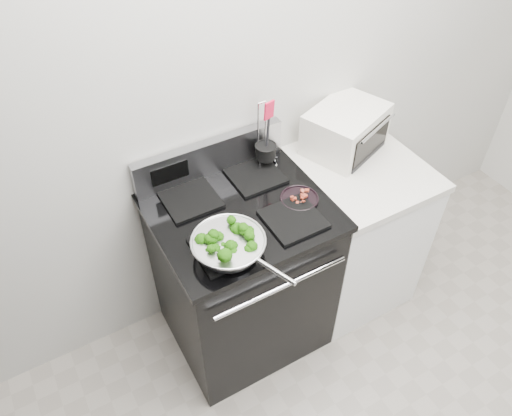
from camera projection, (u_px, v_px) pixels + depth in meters
back_wall at (261, 79)px, 2.27m from camera, size 4.00×0.02×2.70m
gas_range at (242, 274)px, 2.56m from camera, size 0.79×0.69×1.13m
counter at (349, 230)px, 2.82m from camera, size 0.62×0.68×0.92m
skillet at (229, 245)px, 2.02m from camera, size 0.31×0.47×0.07m
broccoli_pile at (228, 242)px, 2.00m from camera, size 0.24×0.24×0.08m
bacon_plate at (299, 197)px, 2.27m from camera, size 0.18×0.18×0.04m
utensil_holder at (266, 155)px, 2.42m from camera, size 0.12×0.12×0.37m
toaster_oven at (346, 129)px, 2.53m from camera, size 0.48×0.42×0.23m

